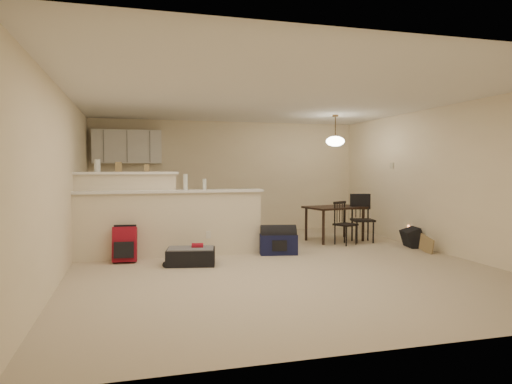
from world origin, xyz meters
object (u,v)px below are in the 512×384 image
object	(u,v)px
dining_table	(335,211)
pendant_lamp	(335,141)
suitcase	(191,257)
navy_duffel	(278,244)
dining_chair_far	(363,219)
red_backpack	(125,245)
dining_chair_near	(346,223)
black_daypack	(412,238)

from	to	relation	value
dining_table	pendant_lamp	size ratio (longest dim) A/B	1.99
suitcase	navy_duffel	xyz separation A→B (m)	(1.53, 0.47, 0.05)
dining_table	dining_chair_far	xyz separation A→B (m)	(0.47, -0.29, -0.15)
dining_table	dining_chair_far	size ratio (longest dim) A/B	1.34
pendant_lamp	suitcase	size ratio (longest dim) A/B	0.87
dining_chair_far	red_backpack	bearing A→B (deg)	-160.46
pendant_lamp	dining_chair_near	distance (m)	1.65
dining_chair_far	red_backpack	xyz separation A→B (m)	(-4.47, -0.76, -0.19)
dining_table	red_backpack	xyz separation A→B (m)	(-4.00, -1.04, -0.34)
dining_table	black_daypack	size ratio (longest dim) A/B	3.22
dining_chair_near	suitcase	distance (m)	3.24
suitcase	black_daypack	world-z (taller)	black_daypack
pendant_lamp	black_daypack	xyz separation A→B (m)	(1.07, -1.04, -1.82)
dining_chair_near	dining_chair_far	xyz separation A→B (m)	(0.46, 0.18, 0.05)
black_daypack	dining_chair_near	bearing A→B (deg)	71.93
red_backpack	black_daypack	distance (m)	5.08
suitcase	dining_chair_far	bearing A→B (deg)	30.28
red_backpack	navy_duffel	bearing A→B (deg)	4.85
dining_chair_far	navy_duffel	bearing A→B (deg)	-149.16
dining_chair_far	navy_duffel	world-z (taller)	dining_chair_far
pendant_lamp	suitcase	distance (m)	3.88
suitcase	black_daypack	distance (m)	4.14
suitcase	red_backpack	xyz separation A→B (m)	(-0.96, 0.47, 0.15)
dining_chair_far	suitcase	xyz separation A→B (m)	(-3.51, -1.23, -0.34)
pendant_lamp	black_daypack	distance (m)	2.36
navy_duffel	black_daypack	distance (m)	2.59
pendant_lamp	black_daypack	bearing A→B (deg)	-44.20
red_backpack	black_daypack	xyz separation A→B (m)	(5.07, 0.00, -0.10)
pendant_lamp	red_backpack	xyz separation A→B (m)	(-4.00, -1.04, -1.72)
dining_chair_far	pendant_lamp	bearing A→B (deg)	158.52
dining_chair_far	red_backpack	world-z (taller)	dining_chair_far
dining_table	suitcase	bearing A→B (deg)	-165.50
dining_chair_near	pendant_lamp	bearing A→B (deg)	65.96
dining_chair_near	suitcase	size ratio (longest dim) A/B	1.14
dining_chair_far	suitcase	size ratio (longest dim) A/B	1.29
navy_duffel	black_daypack	xyz separation A→B (m)	(2.59, 0.00, -0.00)
dining_chair_far	navy_duffel	size ratio (longest dim) A/B	1.48
pendant_lamp	dining_chair_near	size ratio (longest dim) A/B	0.76
dining_chair_far	black_daypack	world-z (taller)	dining_chair_far
dining_table	black_daypack	xyz separation A→B (m)	(1.07, -1.04, -0.44)
dining_table	suitcase	size ratio (longest dim) A/B	1.73
navy_duffel	black_daypack	world-z (taller)	same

